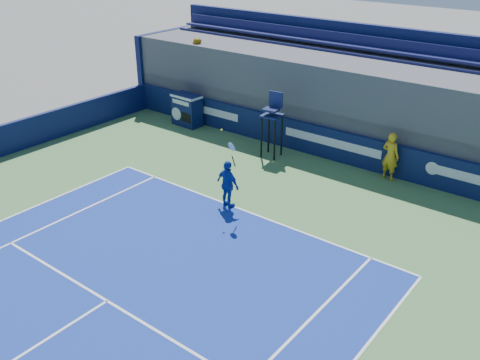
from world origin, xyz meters
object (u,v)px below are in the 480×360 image
Objects in this scene: match_clock at (187,109)px; umpire_chair at (272,118)px; tennis_player at (228,184)px; ball_person at (390,156)px.

umpire_chair is at bearing -6.55° from match_clock.
umpire_chair is at bearing 106.91° from tennis_player.
ball_person is at bearing 1.46° from match_clock.
tennis_player reaches higher than umpire_chair.
ball_person is 0.69× the size of umpire_chair.
umpire_chair is 0.96× the size of tennis_player.
match_clock is 5.01m from umpire_chair.
tennis_player is at bearing -37.62° from match_clock.
ball_person is 0.66× the size of tennis_player.
tennis_player is at bearing 66.89° from ball_person.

